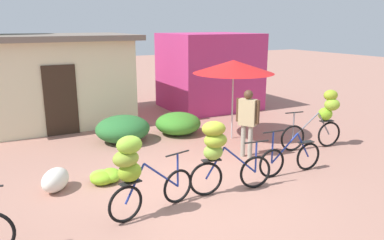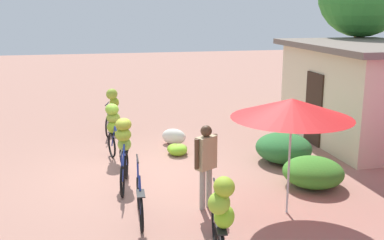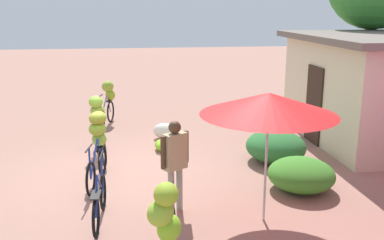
{
  "view_description": "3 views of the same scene",
  "coord_description": "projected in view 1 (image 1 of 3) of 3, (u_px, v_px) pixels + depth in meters",
  "views": [
    {
      "loc": [
        -3.07,
        -5.81,
        3.11
      ],
      "look_at": [
        0.78,
        1.46,
        0.98
      ],
      "focal_mm": 34.98,
      "sensor_mm": 36.0,
      "label": 1
    },
    {
      "loc": [
        9.97,
        -0.98,
        3.71
      ],
      "look_at": [
        -0.09,
        1.28,
        1.21
      ],
      "focal_mm": 43.16,
      "sensor_mm": 36.0,
      "label": 2
    },
    {
      "loc": [
        9.01,
        0.37,
        3.45
      ],
      "look_at": [
        0.57,
        1.56,
        1.25
      ],
      "focal_mm": 40.86,
      "sensor_mm": 36.0,
      "label": 3
    }
  ],
  "objects": [
    {
      "name": "ground_plane",
      "position": [
        192.0,
        191.0,
        7.14
      ],
      "size": [
        60.0,
        60.0,
        0.0
      ],
      "primitive_type": "plane",
      "color": "#A47363"
    },
    {
      "name": "bicycle_center_loaded",
      "position": [
        219.0,
        150.0,
        6.81
      ],
      "size": [
        1.66,
        0.43,
        1.42
      ],
      "color": "black",
      "rests_on": "ground"
    },
    {
      "name": "produce_sack",
      "position": [
        55.0,
        180.0,
        7.11
      ],
      "size": [
        0.76,
        0.83,
        0.44
      ],
      "primitive_type": "ellipsoid",
      "rotation": [
        0.0,
        0.0,
        0.96
      ],
      "color": "silver",
      "rests_on": "ground"
    },
    {
      "name": "bicycle_by_shop",
      "position": [
        290.0,
        158.0,
        7.89
      ],
      "size": [
        1.58,
        0.17,
        1.01
      ],
      "color": "black",
      "rests_on": "ground"
    },
    {
      "name": "person_vendor",
      "position": [
        248.0,
        117.0,
        8.73
      ],
      "size": [
        0.38,
        0.5,
        1.63
      ],
      "color": "gray",
      "rests_on": "ground"
    },
    {
      "name": "banana_pile_on_ground",
      "position": [
        105.0,
        177.0,
        7.48
      ],
      "size": [
        0.72,
        0.68,
        0.27
      ],
      "color": "#82BA25",
      "rests_on": "ground"
    },
    {
      "name": "shop_pink",
      "position": [
        209.0,
        71.0,
        13.98
      ],
      "size": [
        3.2,
        2.8,
        2.76
      ],
      "primitive_type": "cube",
      "color": "#BC3271",
      "rests_on": "ground"
    },
    {
      "name": "building_low",
      "position": [
        51.0,
        79.0,
        11.78
      ],
      "size": [
        5.05,
        3.62,
        2.78
      ],
      "color": "beige",
      "rests_on": "ground"
    },
    {
      "name": "market_umbrella",
      "position": [
        233.0,
        67.0,
        9.94
      ],
      "size": [
        2.18,
        2.18,
        2.17
      ],
      "color": "beige",
      "rests_on": "ground"
    },
    {
      "name": "hedge_bush_front_left",
      "position": [
        123.0,
        129.0,
        10.06
      ],
      "size": [
        1.46,
        1.37,
        0.71
      ],
      "primitive_type": "ellipsoid",
      "color": "#2C6E32",
      "rests_on": "ground"
    },
    {
      "name": "bicycle_rightmost",
      "position": [
        323.0,
        115.0,
        9.44
      ],
      "size": [
        1.73,
        0.53,
        1.49
      ],
      "color": "black",
      "rests_on": "ground"
    },
    {
      "name": "hedge_bush_front_right",
      "position": [
        178.0,
        123.0,
        10.78
      ],
      "size": [
        1.31,
        1.29,
        0.62
      ],
      "primitive_type": "ellipsoid",
      "color": "#3C8628",
      "rests_on": "ground"
    },
    {
      "name": "bicycle_near_pile",
      "position": [
        135.0,
        168.0,
        5.97
      ],
      "size": [
        1.66,
        0.46,
        1.42
      ],
      "color": "black",
      "rests_on": "ground"
    }
  ]
}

